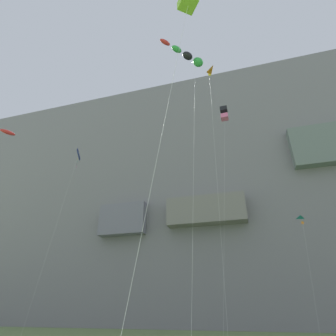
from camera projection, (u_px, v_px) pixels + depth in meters
name	position (u px, v px, depth m)	size (l,w,h in m)	color
cliff_face	(213.00, 198.00, 75.16)	(180.00, 34.02, 61.84)	gray
kite_delta_near_cliff	(306.00, 225.00, 37.20)	(2.95, 5.59, 14.38)	teal
kite_diamond_high_right	(78.00, 157.00, 43.76)	(1.02, 6.20, 27.17)	navy
kite_windsock_low_left	(188.00, 57.00, 26.14)	(3.75, 5.96, 25.77)	green
kite_box_mid_center	(224.00, 114.00, 40.59)	(3.39, 1.97, 30.79)	black
kite_delta_upper_right	(208.00, 84.00, 31.57)	(1.06, 3.10, 28.88)	orange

